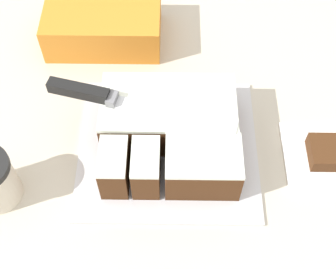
{
  "coord_description": "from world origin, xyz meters",
  "views": [
    {
      "loc": [
        -0.05,
        -0.43,
        1.65
      ],
      "look_at": [
        -0.06,
        0.04,
        0.95
      ],
      "focal_mm": 50.0,
      "sensor_mm": 36.0,
      "label": 1
    }
  ],
  "objects_px": {
    "knife": "(103,97)",
    "cake": "(170,133)",
    "brownie": "(328,152)",
    "cake_board": "(168,148)",
    "storage_box": "(103,24)"
  },
  "relations": [
    {
      "from": "knife",
      "to": "cake",
      "type": "bearing_deg",
      "value": -5.79
    },
    {
      "from": "cake",
      "to": "brownie",
      "type": "bearing_deg",
      "value": -3.98
    },
    {
      "from": "cake_board",
      "to": "storage_box",
      "type": "relative_size",
      "value": 1.35
    },
    {
      "from": "cake",
      "to": "storage_box",
      "type": "bearing_deg",
      "value": 117.11
    },
    {
      "from": "cake",
      "to": "brownie",
      "type": "height_order",
      "value": "cake"
    },
    {
      "from": "knife",
      "to": "storage_box",
      "type": "bearing_deg",
      "value": 110.79
    },
    {
      "from": "cake_board",
      "to": "cake",
      "type": "distance_m",
      "value": 0.04
    },
    {
      "from": "storage_box",
      "to": "brownie",
      "type": "bearing_deg",
      "value": -35.12
    },
    {
      "from": "cake",
      "to": "cake_board",
      "type": "bearing_deg",
      "value": -139.14
    },
    {
      "from": "knife",
      "to": "storage_box",
      "type": "xyz_separation_m",
      "value": [
        -0.03,
        0.24,
        -0.06
      ]
    },
    {
      "from": "knife",
      "to": "cake_board",
      "type": "bearing_deg",
      "value": -7.47
    },
    {
      "from": "cake",
      "to": "storage_box",
      "type": "xyz_separation_m",
      "value": [
        -0.15,
        0.29,
        -0.01
      ]
    },
    {
      "from": "knife",
      "to": "storage_box",
      "type": "distance_m",
      "value": 0.25
    },
    {
      "from": "cake_board",
      "to": "storage_box",
      "type": "bearing_deg",
      "value": 116.39
    },
    {
      "from": "brownie",
      "to": "cake",
      "type": "bearing_deg",
      "value": 176.02
    }
  ]
}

